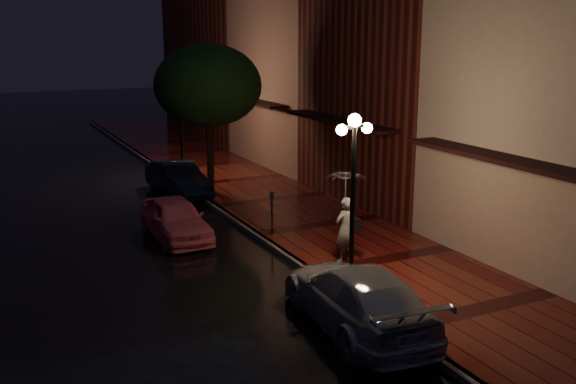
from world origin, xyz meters
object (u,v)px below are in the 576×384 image
streetlamp_far (181,122)px  navy_car (178,179)px  pink_car (176,219)px  streetlamp_near (353,191)px  parking_meter (272,209)px  silver_car (357,297)px  street_tree (208,88)px  woman_with_umbrella (346,202)px

streetlamp_far → navy_car: 3.28m
pink_car → streetlamp_near: bearing=-66.8°
parking_meter → silver_car: bearing=-84.2°
navy_car → silver_car: silver_car is taller
street_tree → woman_with_umbrella: bearing=-86.7°
navy_car → parking_meter: size_ratio=2.94×
navy_car → street_tree: bearing=-28.4°
streetlamp_near → street_tree: (0.26, 10.99, 1.64)m
navy_car → woman_with_umbrella: size_ratio=1.58×
street_tree → silver_car: (-1.21, -12.79, -3.54)m
navy_car → streetlamp_near: bearing=-89.8°
pink_car → parking_meter: bearing=-27.4°
pink_car → navy_car: navy_car is taller
streetlamp_near → navy_car: size_ratio=1.07×
streetlamp_far → navy_car: size_ratio=1.07×
street_tree → pink_car: bearing=-120.9°
streetlamp_far → woman_with_umbrella: size_ratio=1.68×
streetlamp_far → parking_meter: bearing=-89.9°
navy_car → woman_with_umbrella: (1.75, -9.93, 1.18)m
streetlamp_near → navy_car: 11.73m
street_tree → streetlamp_near: bearing=-91.3°
streetlamp_near → woman_with_umbrella: streetlamp_near is taller
pink_car → silver_car: size_ratio=0.79×
streetlamp_far → woman_with_umbrella: streetlamp_far is taller
woman_with_umbrella → street_tree: bearing=-96.9°
streetlamp_near → woman_with_umbrella: bearing=63.5°
navy_car → woman_with_umbrella: woman_with_umbrella is taller
woman_with_umbrella → parking_meter: (-0.77, 3.12, -0.86)m
streetlamp_far → silver_car: size_ratio=0.88×
streetlamp_far → woman_with_umbrella: (0.80, -12.40, -0.76)m
street_tree → silver_car: street_tree is taller
streetlamp_near → street_tree: size_ratio=0.74×
pink_car → navy_car: (1.72, 5.44, 0.01)m
streetlamp_near → pink_car: bearing=113.7°
silver_car → parking_meter: parking_meter is taller
street_tree → silver_car: 13.32m
street_tree → pink_car: (-2.93, -4.90, -3.59)m
streetlamp_near → streetlamp_far: (0.00, 14.00, 0.00)m
navy_car → streetlamp_far: bearing=64.5°
street_tree → parking_meter: bearing=-92.2°
pink_car → navy_car: 5.70m
streetlamp_far → street_tree: size_ratio=0.74×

